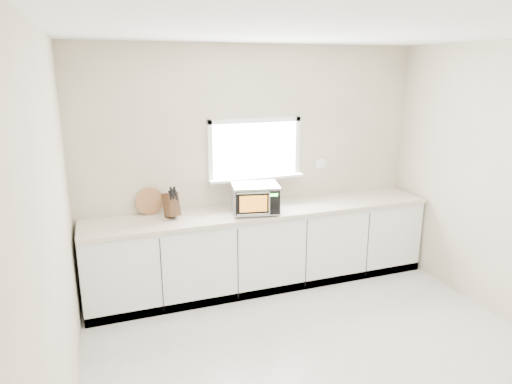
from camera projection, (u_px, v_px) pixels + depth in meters
name	position (u px, v px, depth m)	size (l,w,h in m)	color
ground	(336.00, 372.00, 3.79)	(4.00, 4.00, 0.00)	beige
back_wall	(254.00, 165.00, 5.24)	(4.00, 0.17, 2.70)	beige
cabinets	(263.00, 249.00, 5.22)	(3.92, 0.60, 0.88)	white
countertop	(264.00, 211.00, 5.09)	(3.92, 0.64, 0.04)	beige
microwave	(255.00, 198.00, 4.91)	(0.55, 0.47, 0.31)	black
knife_block	(171.00, 204.00, 4.76)	(0.17, 0.26, 0.35)	#452B18
cutting_board	(149.00, 201.00, 4.87)	(0.29, 0.29, 0.02)	#A3713F
coffee_grinder	(275.00, 195.00, 5.31)	(0.13, 0.13, 0.19)	#ABADB2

